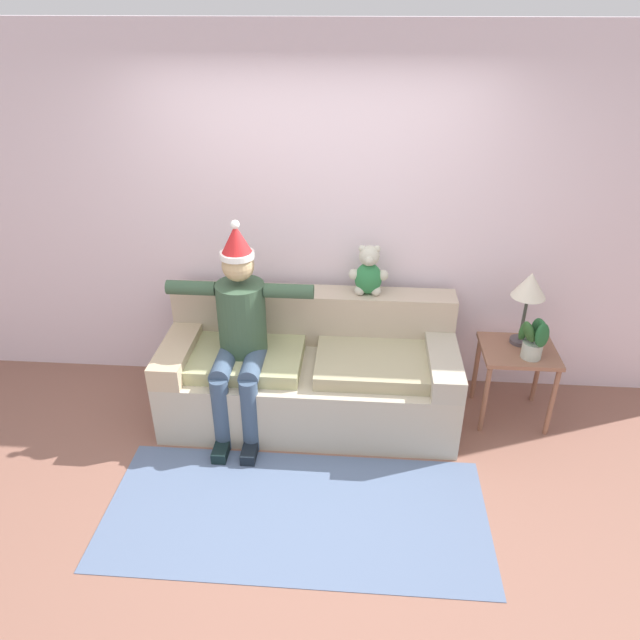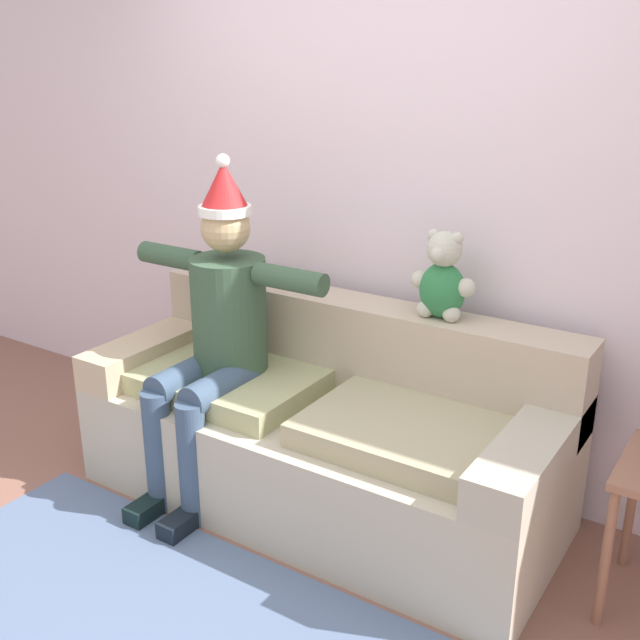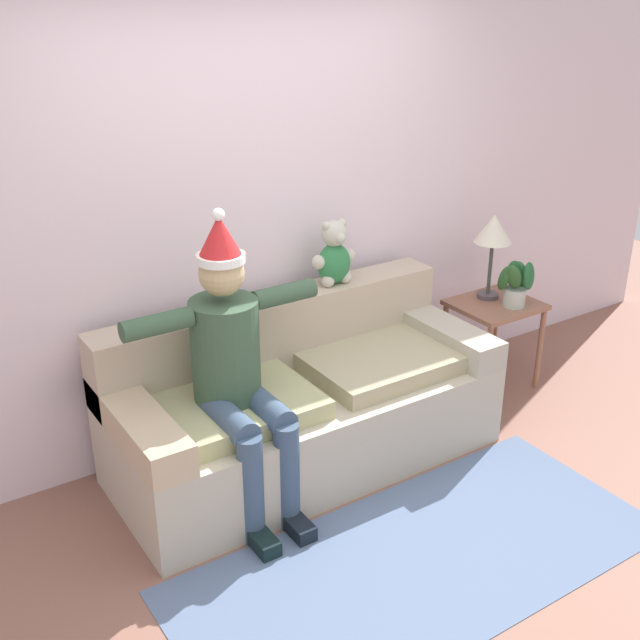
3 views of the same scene
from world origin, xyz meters
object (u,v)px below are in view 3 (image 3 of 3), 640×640
person_seated (235,364)px  table_lamp (493,233)px  side_table (494,317)px  teddy_bear (334,255)px  couch (301,403)px  potted_plant (516,282)px

person_seated → table_lamp: (2.00, 0.31, 0.24)m
side_table → table_lamp: (0.02, 0.09, 0.54)m
person_seated → table_lamp: bearing=8.7°
table_lamp → person_seated: bearing=-171.3°
side_table → teddy_bear: bearing=168.2°
person_seated → table_lamp: size_ratio=2.78×
person_seated → side_table: bearing=6.1°
teddy_bear → side_table: size_ratio=0.65×
couch → person_seated: 0.67m
couch → person_seated: bearing=-160.7°
couch → teddy_bear: teddy_bear is taller
table_lamp → potted_plant: table_lamp is taller
couch → table_lamp: table_lamp is taller
teddy_bear → table_lamp: bearing=-7.0°
couch → teddy_bear: 0.86m
side_table → person_seated: bearing=-173.9°
person_seated → potted_plant: bearing=3.1°
couch → side_table: bearing=1.8°
person_seated → table_lamp: person_seated is taller
person_seated → side_table: 2.02m
teddy_bear → potted_plant: (1.15, -0.33, -0.30)m
couch → side_table: size_ratio=3.59×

